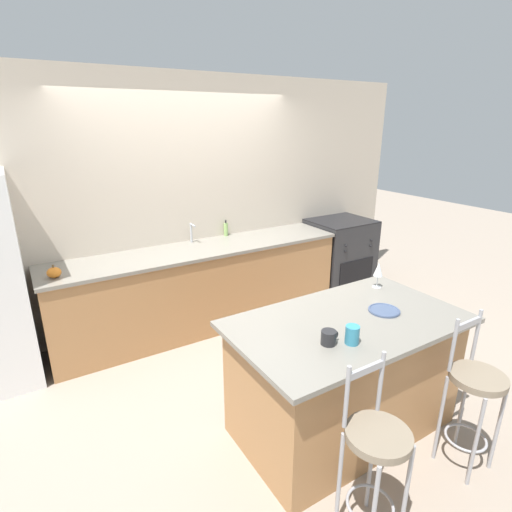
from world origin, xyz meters
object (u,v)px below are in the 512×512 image
object	(u,v)px
dinner_plate	(384,310)
coffee_mug	(329,337)
bar_stool_near	(375,452)
bar_stool_far	(474,392)
oven_range	(339,255)
soap_bottle	(226,229)
tumbler_cup	(352,335)
pumpkin_decoration	(54,272)
wine_glass	(378,270)

from	to	relation	value
dinner_plate	coffee_mug	world-z (taller)	coffee_mug
bar_stool_near	bar_stool_far	distance (m)	0.91
bar_stool_near	coffee_mug	xyz separation A→B (m)	(0.12, 0.54, 0.38)
oven_range	soap_bottle	size ratio (longest dim) A/B	5.14
tumbler_cup	pumpkin_decoration	size ratio (longest dim) A/B	1.01
pumpkin_decoration	soap_bottle	size ratio (longest dim) A/B	0.62
wine_glass	bar_stool_near	bearing A→B (deg)	-136.48
coffee_mug	tumbler_cup	xyz separation A→B (m)	(0.13, -0.07, 0.01)
tumbler_cup	pumpkin_decoration	distance (m)	2.57
oven_range	soap_bottle	bearing A→B (deg)	169.87
tumbler_cup	soap_bottle	xyz separation A→B (m)	(0.42, 2.52, 0.04)
bar_stool_far	coffee_mug	size ratio (longest dim) A/B	8.48
dinner_plate	soap_bottle	bearing A→B (deg)	92.26
bar_stool_far	wine_glass	distance (m)	1.12
pumpkin_decoration	soap_bottle	world-z (taller)	soap_bottle
bar_stool_far	pumpkin_decoration	world-z (taller)	bar_stool_far
oven_range	tumbler_cup	xyz separation A→B (m)	(-1.99, -2.24, 0.47)
soap_bottle	pumpkin_decoration	bearing A→B (deg)	-167.84
bar_stool_near	pumpkin_decoration	xyz separation A→B (m)	(-1.21, 2.58, 0.40)
oven_range	bar_stool_far	size ratio (longest dim) A/B	0.91
soap_bottle	dinner_plate	bearing A→B (deg)	-87.74
wine_glass	tumbler_cup	distance (m)	0.98
coffee_mug	pumpkin_decoration	world-z (taller)	pumpkin_decoration
coffee_mug	pumpkin_decoration	bearing A→B (deg)	123.07
bar_stool_near	bar_stool_far	bearing A→B (deg)	0.99
bar_stool_near	coffee_mug	world-z (taller)	bar_stool_near
bar_stool_far	tumbler_cup	size ratio (longest dim) A/B	8.99
wine_glass	pumpkin_decoration	bearing A→B (deg)	145.29
wine_glass	tumbler_cup	size ratio (longest dim) A/B	1.82
bar_stool_near	oven_range	bearing A→B (deg)	50.44
bar_stool_near	bar_stool_far	xyz separation A→B (m)	(0.91, 0.02, 0.00)
coffee_mug	tumbler_cup	size ratio (longest dim) A/B	1.06
pumpkin_decoration	wine_glass	bearing A→B (deg)	-34.71
bar_stool_near	pumpkin_decoration	distance (m)	2.88
coffee_mug	pumpkin_decoration	xyz separation A→B (m)	(-1.33, 2.04, 0.02)
oven_range	dinner_plate	size ratio (longest dim) A/B	4.29
bar_stool_near	tumbler_cup	distance (m)	0.66
bar_stool_far	dinner_plate	distance (m)	0.75
bar_stool_near	coffee_mug	distance (m)	0.67
bar_stool_near	bar_stool_far	world-z (taller)	same
dinner_plate	pumpkin_decoration	distance (m)	2.75
bar_stool_far	dinner_plate	world-z (taller)	bar_stool_far
bar_stool_near	soap_bottle	xyz separation A→B (m)	(0.67, 2.99, 0.43)
bar_stool_far	dinner_plate	xyz separation A→B (m)	(-0.15, 0.65, 0.34)
bar_stool_near	wine_glass	world-z (taller)	wine_glass
coffee_mug	pumpkin_decoration	distance (m)	2.44
tumbler_cup	pumpkin_decoration	bearing A→B (deg)	124.60
tumbler_cup	soap_bottle	world-z (taller)	soap_bottle
dinner_plate	pumpkin_decoration	bearing A→B (deg)	135.87
dinner_plate	tumbler_cup	distance (m)	0.55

